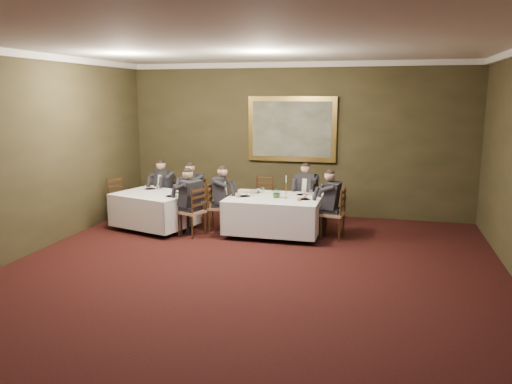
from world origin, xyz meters
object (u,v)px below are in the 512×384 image
at_px(table_second, 155,208).
at_px(chair_sec_endleft, 121,210).
at_px(centerpiece, 277,192).
at_px(chair_main_endright, 333,224).
at_px(diner_sec_backleft, 164,197).
at_px(diner_sec_backright, 194,200).
at_px(table_main, 274,212).
at_px(chair_sec_backleft, 165,206).
at_px(painting, 292,129).
at_px(chair_main_backright, 306,211).
at_px(candlestick, 286,190).
at_px(diner_main_backright, 306,201).
at_px(chair_main_endleft, 219,217).
at_px(diner_main_endleft, 219,206).
at_px(chair_sec_endright, 192,222).
at_px(diner_sec_endright, 192,210).
at_px(chair_main_backleft, 262,209).
at_px(diner_main_endright, 333,213).
at_px(chair_sec_backright, 194,211).

relative_size(table_second, chair_sec_endleft, 1.83).
bearing_deg(centerpiece, chair_main_endright, 3.02).
relative_size(diner_sec_backleft, diner_sec_backright, 1.00).
bearing_deg(diner_sec_backleft, table_second, 118.67).
relative_size(table_main, diner_sec_backright, 1.39).
bearing_deg(chair_sec_backleft, chair_sec_endleft, 55.32).
bearing_deg(painting, centerpiece, -88.02).
bearing_deg(chair_main_backright, centerpiece, 77.74).
distance_m(diner_sec_backright, candlestick, 2.22).
xyz_separation_m(centerpiece, candlestick, (0.18, 0.00, 0.05)).
distance_m(diner_main_backright, candlestick, 1.12).
relative_size(table_main, chair_main_backright, 1.86).
bearing_deg(centerpiece, painting, 91.98).
height_order(diner_sec_backright, candlestick, diner_sec_backright).
bearing_deg(candlestick, chair_sec_endleft, 178.54).
distance_m(table_second, candlestick, 2.80).
relative_size(chair_main_endleft, candlestick, 2.12).
relative_size(chair_main_endright, chair_sec_endleft, 1.00).
bearing_deg(chair_main_endright, chair_main_backright, 42.79).
bearing_deg(centerpiece, table_main, 138.06).
bearing_deg(diner_main_endleft, chair_main_backright, 110.51).
bearing_deg(chair_sec_endright, candlestick, -54.99).
bearing_deg(chair_sec_endleft, diner_main_backright, 129.16).
xyz_separation_m(diner_main_backright, candlestick, (-0.25, -1.00, 0.42)).
bearing_deg(painting, diner_sec_backleft, -156.21).
relative_size(table_second, chair_sec_backleft, 1.83).
xyz_separation_m(diner_main_endleft, chair_sec_endright, (-0.39, -0.51, -0.23)).
relative_size(diner_sec_backright, chair_sec_endright, 1.35).
bearing_deg(candlestick, diner_main_backright, 75.78).
bearing_deg(diner_main_backright, diner_sec_endright, 46.13).
bearing_deg(diner_main_backright, painting, -49.22).
distance_m(chair_main_backleft, diner_main_endright, 1.94).
bearing_deg(diner_main_endleft, chair_sec_backleft, -122.54).
relative_size(diner_main_endright, chair_sec_backleft, 1.35).
xyz_separation_m(chair_main_backright, chair_main_endleft, (-1.68, -0.96, 0.00)).
height_order(table_main, chair_sec_endright, chair_sec_endright).
relative_size(chair_sec_backright, diner_sec_backright, 0.74).
height_order(table_second, chair_sec_endright, chair_sec_endright).
xyz_separation_m(table_main, centerpiece, (0.06, -0.06, 0.44)).
distance_m(table_main, candlestick, 0.55).
relative_size(chair_main_endleft, diner_main_endright, 0.74).
bearing_deg(chair_main_endright, candlestick, 100.93).
distance_m(chair_main_backleft, diner_sec_backleft, 2.22).
height_order(chair_main_backright, chair_sec_backright, same).
xyz_separation_m(diner_main_backright, chair_main_endleft, (-1.68, -0.95, -0.23)).
bearing_deg(chair_main_endleft, centerpiece, 78.12).
xyz_separation_m(table_main, diner_main_backright, (0.50, 0.95, 0.06)).
bearing_deg(diner_main_backright, chair_main_backleft, 10.43).
height_order(diner_sec_backleft, painting, painting).
relative_size(diner_main_endleft, diner_sec_endright, 1.00).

